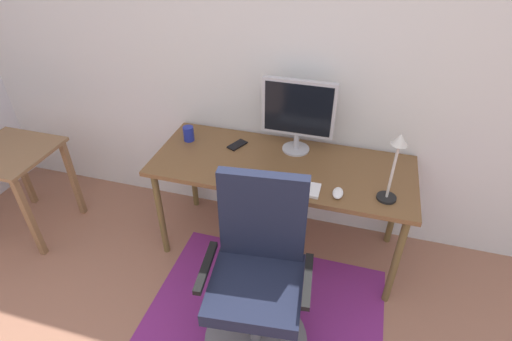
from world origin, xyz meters
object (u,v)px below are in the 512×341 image
Objects in this scene: desk at (282,172)px; side_table at (15,167)px; office_chair at (258,288)px; desk_lamp at (396,158)px; cell_phone at (237,145)px; keyboard at (283,185)px; coffee_cup at (189,134)px; computer_mouse at (338,193)px; monitor at (298,111)px.

desk is 1.87m from side_table.
desk is 0.77m from office_chair.
cell_phone is at bearing 162.59° from desk_lamp.
side_table is (-1.84, -0.31, -0.11)m from desk.
keyboard is at bearing -175.13° from desk_lamp.
cell_phone is at bearing 138.17° from keyboard.
cell_phone is (0.34, 0.02, -0.05)m from coffee_cup.
coffee_cup is (-0.74, 0.33, 0.04)m from keyboard.
cell_phone is (-0.72, 0.35, -0.01)m from computer_mouse.
coffee_cup is at bearing -173.65° from monitor.
office_chair reaches higher than computer_mouse.
keyboard is 1.03× the size of desk_lamp.
desk_lamp reaches higher than coffee_cup.
monitor is at bearing 91.23° from keyboard.
cell_phone is (-0.34, 0.13, 0.07)m from desk.
office_chair is at bearing -48.96° from coffee_cup.
desk_lamp is at bearing 7.33° from cell_phone.
monitor reaches higher than computer_mouse.
desk_lamp is at bearing 9.78° from computer_mouse.
monitor reaches higher than side_table.
desk is 0.40m from monitor.
computer_mouse is at bearing 0.67° from keyboard.
coffee_cup is 0.15× the size of side_table.
coffee_cup is 1.37m from desk_lamp.
monitor is 0.59m from computer_mouse.
side_table is at bearing 160.97° from office_chair.
side_table is at bearing -170.55° from desk.
coffee_cup is at bearing 124.65° from office_chair.
monitor reaches higher than coffee_cup.
cell_phone is at bearing 158.80° from desk.
computer_mouse is (0.37, -0.22, 0.08)m from desk.
desk_lamp is (0.58, 0.05, 0.26)m from keyboard.
monitor is at bearing 33.19° from cell_phone.
desk_lamp is at bearing -31.74° from monitor.
computer_mouse is (0.32, 0.00, 0.01)m from keyboard.
cell_phone is at bearing 107.85° from office_chair.
desk is 0.37m from cell_phone.
office_chair is at bearing -136.91° from desk_lamp.
office_chair is (-0.59, -0.56, -0.59)m from desk_lamp.
monitor is at bearing 128.31° from computer_mouse.
desk is 2.40× the size of side_table.
desk is at bearing 3.54° from cell_phone.
computer_mouse is 0.15× the size of side_table.
keyboard is at bearing -17.09° from cell_phone.
side_table is (-2.22, -0.09, -0.19)m from computer_mouse.
office_chair reaches higher than desk.
computer_mouse is at bearing 50.88° from office_chair.
monitor is at bearing 6.35° from coffee_cup.
coffee_cup is at bearing 155.76° from keyboard.
monitor is 4.72× the size of computer_mouse.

